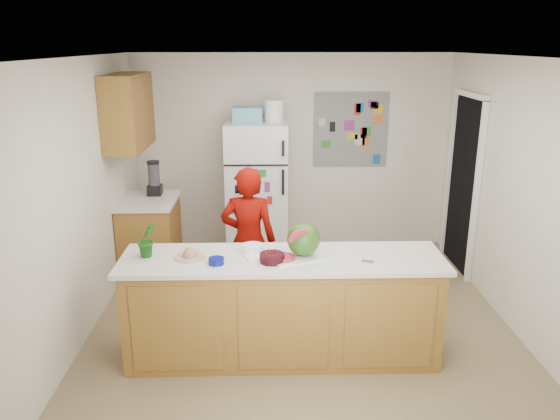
{
  "coord_description": "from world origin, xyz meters",
  "views": [
    {
      "loc": [
        -0.32,
        -4.69,
        2.62
      ],
      "look_at": [
        -0.2,
        0.2,
        1.11
      ],
      "focal_mm": 35.0,
      "sensor_mm": 36.0,
      "label": 1
    }
  ],
  "objects_px": {
    "refrigerator": "(257,191)",
    "cherry_bowl": "(272,258)",
    "watermelon": "(304,239)",
    "person": "(249,241)"
  },
  "relations": [
    {
      "from": "refrigerator",
      "to": "cherry_bowl",
      "type": "xyz_separation_m",
      "value": [
        0.16,
        -2.48,
        0.11
      ]
    },
    {
      "from": "watermelon",
      "to": "cherry_bowl",
      "type": "relative_size",
      "value": 1.35
    },
    {
      "from": "watermelon",
      "to": "cherry_bowl",
      "type": "bearing_deg",
      "value": -156.81
    },
    {
      "from": "person",
      "to": "refrigerator",
      "type": "bearing_deg",
      "value": -86.88
    },
    {
      "from": "watermelon",
      "to": "cherry_bowl",
      "type": "height_order",
      "value": "watermelon"
    },
    {
      "from": "cherry_bowl",
      "to": "watermelon",
      "type": "bearing_deg",
      "value": 23.19
    },
    {
      "from": "person",
      "to": "watermelon",
      "type": "height_order",
      "value": "person"
    },
    {
      "from": "refrigerator",
      "to": "watermelon",
      "type": "xyz_separation_m",
      "value": [
        0.42,
        -2.37,
        0.22
      ]
    },
    {
      "from": "person",
      "to": "cherry_bowl",
      "type": "relative_size",
      "value": 7.41
    },
    {
      "from": "person",
      "to": "watermelon",
      "type": "relative_size",
      "value": 5.47
    }
  ]
}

